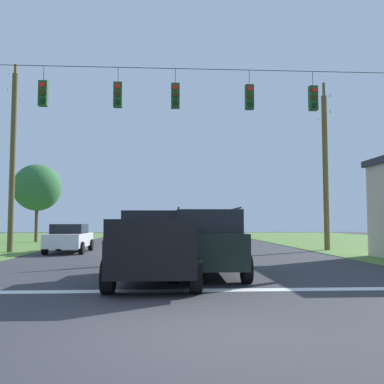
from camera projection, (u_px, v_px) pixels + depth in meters
The scene contains 13 objects.
ground_plane at pixel (202, 335), 6.07m from camera, with size 120.00×120.00×0.00m, color #333338.
stop_bar_stripe at pixel (188, 290), 9.96m from camera, with size 14.17×0.45×0.01m, color white.
lane_dash_0 at pixel (181, 265), 15.93m from camera, with size 0.15×2.50×0.01m, color white.
lane_dash_1 at pixel (177, 252), 22.81m from camera, with size 0.15×2.50×0.01m, color white.
lane_dash_2 at pixel (174, 244), 31.15m from camera, with size 0.15×2.50×0.01m, color white.
lane_dash_3 at pixel (173, 240), 37.04m from camera, with size 0.15×2.50×0.01m, color white.
overhead_signal_span at pixel (186, 145), 15.63m from camera, with size 16.91×0.31×7.93m.
pickup_truck at pixel (156, 246), 11.52m from camera, with size 2.36×5.43×1.95m.
suv_black at pixel (206, 241), 12.77m from camera, with size 2.32×4.85×2.05m.
distant_car_crossing_white at pixel (70, 238), 22.32m from camera, with size 2.08×4.33×1.52m.
utility_pole_mid_right at pixel (325, 168), 24.12m from camera, with size 0.31×1.99×9.80m.
utility_pole_near_left at pixel (13, 157), 22.51m from camera, with size 0.29×1.92×10.27m.
tree_roadside_right at pixel (37, 188), 33.45m from camera, with size 3.77×3.77×6.25m.
Camera 1 is at (-0.50, -6.18, 1.65)m, focal length 39.00 mm.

